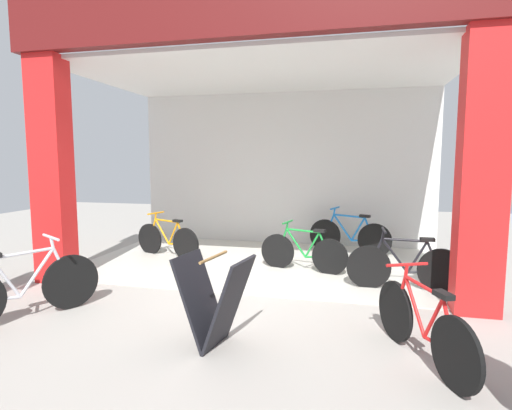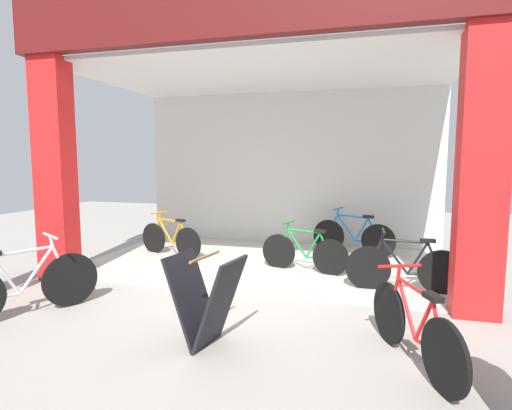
{
  "view_description": "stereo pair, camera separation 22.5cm",
  "coord_description": "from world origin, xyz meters",
  "views": [
    {
      "loc": [
        1.42,
        -5.22,
        1.84
      ],
      "look_at": [
        0.0,
        0.9,
        1.15
      ],
      "focal_mm": 28.37,
      "sensor_mm": 36.0,
      "label": 1
    },
    {
      "loc": [
        1.64,
        -5.16,
        1.84
      ],
      "look_at": [
        0.0,
        0.9,
        1.15
      ],
      "focal_mm": 28.37,
      "sensor_mm": 36.0,
      "label": 2
    }
  ],
  "objects": [
    {
      "name": "shop_facade",
      "position": [
        0.0,
        1.85,
        2.23
      ],
      "size": [
        6.58,
        3.91,
        4.15
      ],
      "color": "beige",
      "rests_on": "ground"
    },
    {
      "name": "ground_plane",
      "position": [
        0.0,
        0.0,
        0.0
      ],
      "size": [
        20.76,
        20.76,
        0.0
      ],
      "primitive_type": "plane",
      "color": "#9E9991",
      "rests_on": "ground"
    },
    {
      "name": "bicycle_inside_1",
      "position": [
        0.7,
        1.36,
        0.33
      ],
      "size": [
        1.48,
        0.47,
        0.83
      ],
      "color": "black",
      "rests_on": "ground"
    },
    {
      "name": "bicycle_inside_3",
      "position": [
        2.21,
        0.69,
        0.35
      ],
      "size": [
        1.6,
        0.44,
        0.88
      ],
      "color": "black",
      "rests_on": "ground"
    },
    {
      "name": "bicycle_inside_0",
      "position": [
        1.44,
        2.84,
        0.36
      ],
      "size": [
        1.59,
        0.6,
        0.91
      ],
      "color": "black",
      "rests_on": "ground"
    },
    {
      "name": "bicycle_parked_1",
      "position": [
        2.09,
        -1.44,
        0.34
      ],
      "size": [
        0.65,
        1.45,
        0.86
      ],
      "color": "black",
      "rests_on": "ground"
    },
    {
      "name": "sandwich_board_sign",
      "position": [
        0.14,
        -1.54,
        0.46
      ],
      "size": [
        0.77,
        0.63,
        0.92
      ],
      "color": "black",
      "rests_on": "ground"
    },
    {
      "name": "bicycle_inside_2",
      "position": [
        -1.95,
        1.81,
        0.34
      ],
      "size": [
        1.47,
        0.56,
        0.84
      ],
      "color": "black",
      "rests_on": "ground"
    },
    {
      "name": "bicycle_parked_0",
      "position": [
        -2.21,
        -1.42,
        0.38
      ],
      "size": [
        0.92,
        1.5,
        0.95
      ],
      "color": "black",
      "rests_on": "ground"
    }
  ]
}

